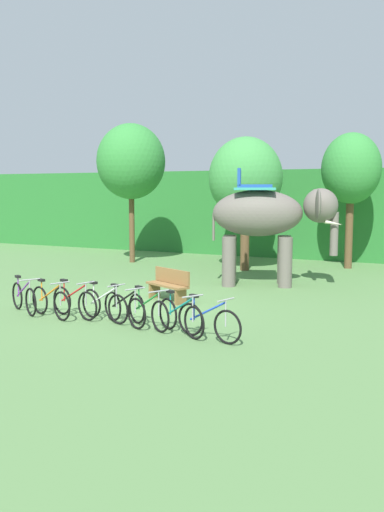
{
  "coord_description": "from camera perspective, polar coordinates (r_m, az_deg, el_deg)",
  "views": [
    {
      "loc": [
        7.7,
        -12.42,
        3.07
      ],
      "look_at": [
        1.3,
        1.0,
        1.3
      ],
      "focal_mm": 38.52,
      "sensor_mm": 36.0,
      "label": 1
    }
  ],
  "objects": [
    {
      "name": "tree_center_right",
      "position": [
        23.68,
        -6.35,
        9.69
      ],
      "size": [
        2.9,
        2.9,
        5.89
      ],
      "color": "brown",
      "rests_on": "ground"
    },
    {
      "name": "bike_white",
      "position": [
        13.2,
        -9.1,
        -5.03
      ],
      "size": [
        1.65,
        0.66,
        0.92
      ],
      "color": "black",
      "rests_on": "ground"
    },
    {
      "name": "bike_black",
      "position": [
        12.74,
        -7.05,
        -5.43
      ],
      "size": [
        1.57,
        0.81,
        0.92
      ],
      "color": "black",
      "rests_on": "ground"
    },
    {
      "name": "foliage_hedge",
      "position": [
        28.28,
        9.7,
        4.55
      ],
      "size": [
        36.0,
        6.0,
        4.02
      ],
      "primitive_type": "cube",
      "color": "#28702D",
      "rests_on": "ground"
    },
    {
      "name": "bike_green",
      "position": [
        12.42,
        -4.59,
        -5.72
      ],
      "size": [
        1.53,
        0.88,
        0.92
      ],
      "color": "black",
      "rests_on": "ground"
    },
    {
      "name": "tree_far_right",
      "position": [
        23.43,
        5.56,
        7.81
      ],
      "size": [
        2.47,
        2.47,
        4.71
      ],
      "color": "brown",
      "rests_on": "ground"
    },
    {
      "name": "bike_orange",
      "position": [
        13.82,
        -14.49,
        -4.63
      ],
      "size": [
        1.63,
        0.71,
        0.92
      ],
      "color": "black",
      "rests_on": "ground"
    },
    {
      "name": "wooden_bench",
      "position": [
        15.39,
        -2.41,
        -2.91
      ],
      "size": [
        1.53,
        1.0,
        0.89
      ],
      "color": "brown",
      "rests_on": "ground"
    },
    {
      "name": "bike_red",
      "position": [
        13.67,
        -12.13,
        -4.69
      ],
      "size": [
        1.66,
        0.63,
        0.92
      ],
      "color": "black",
      "rests_on": "ground"
    },
    {
      "name": "bike_blue",
      "position": [
        11.41,
        1.71,
        -6.82
      ],
      "size": [
        1.65,
        0.65,
        0.92
      ],
      "color": "black",
      "rests_on": "ground"
    },
    {
      "name": "bike_teal",
      "position": [
        11.85,
        -1.21,
        -6.31
      ],
      "size": [
        1.52,
        0.89,
        0.92
      ],
      "color": "black",
      "rests_on": "ground"
    },
    {
      "name": "tree_far_left",
      "position": [
        21.2,
        5.58,
        8.03
      ],
      "size": [
        2.81,
        2.81,
        5.11
      ],
      "color": "brown",
      "rests_on": "ground"
    },
    {
      "name": "elephant",
      "position": [
        17.94,
        7.89,
        3.96
      ],
      "size": [
        4.22,
        2.76,
        3.78
      ],
      "color": "#665E56",
      "rests_on": "ground"
    },
    {
      "name": "ground_plane",
      "position": [
        14.93,
        -6.21,
        -5.12
      ],
      "size": [
        80.0,
        80.0,
        0.0
      ],
      "primitive_type": "plane",
      "color": "#567F47"
    },
    {
      "name": "tree_right",
      "position": [
        22.55,
        16.2,
        8.63
      ],
      "size": [
        2.3,
        2.3,
        5.32
      ],
      "color": "brown",
      "rests_on": "ground"
    },
    {
      "name": "bike_purple",
      "position": [
        14.54,
        -17.07,
        -4.15
      ],
      "size": [
        1.53,
        0.88,
        0.92
      ],
      "color": "black",
      "rests_on": "ground"
    }
  ]
}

